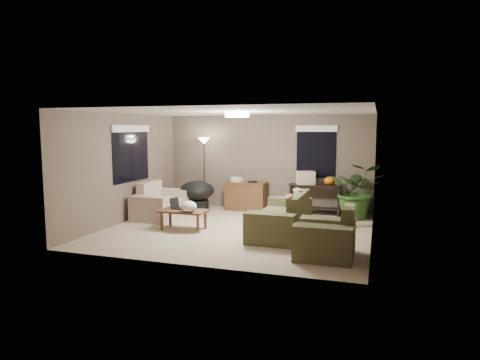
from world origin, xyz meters
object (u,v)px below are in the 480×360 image
(armchair, at_px, (326,240))
(houseplant, at_px, (357,197))
(loveseat, at_px, (161,205))
(papasan_chair, at_px, (197,194))
(cat_scratching_post, at_px, (350,217))
(floor_lamp, at_px, (204,149))
(main_sofa, at_px, (283,220))
(desk, at_px, (246,196))
(console_table, at_px, (315,197))
(coffee_table, at_px, (183,213))

(armchair, height_order, houseplant, houseplant)
(loveseat, bearing_deg, papasan_chair, 56.65)
(armchair, relative_size, houseplant, 0.74)
(loveseat, bearing_deg, cat_scratching_post, 3.87)
(papasan_chair, height_order, floor_lamp, floor_lamp)
(main_sofa, relative_size, desk, 2.00)
(console_table, xyz_separation_m, papasan_chair, (-2.97, -0.61, 0.03))
(houseplant, bearing_deg, cat_scratching_post, -96.28)
(armchair, distance_m, papasan_chair, 4.74)
(main_sofa, bearing_deg, desk, 124.06)
(coffee_table, bearing_deg, desk, 75.93)
(armchair, height_order, floor_lamp, floor_lamp)
(console_table, height_order, houseplant, houseplant)
(loveseat, bearing_deg, desk, 39.76)
(cat_scratching_post, bearing_deg, floor_lamp, 165.15)
(main_sofa, distance_m, cat_scratching_post, 1.65)
(loveseat, distance_m, cat_scratching_post, 4.49)
(houseplant, distance_m, cat_scratching_post, 1.01)
(loveseat, distance_m, desk, 2.26)
(houseplant, bearing_deg, armchair, -95.66)
(floor_lamp, relative_size, houseplant, 1.42)
(main_sofa, height_order, floor_lamp, floor_lamp)
(console_table, relative_size, houseplant, 0.97)
(coffee_table, bearing_deg, cat_scratching_post, 21.83)
(coffee_table, bearing_deg, houseplant, 33.51)
(main_sofa, height_order, coffee_table, main_sofa)
(loveseat, xyz_separation_m, houseplant, (4.59, 1.25, 0.23))
(main_sofa, bearing_deg, papasan_chair, 148.27)
(desk, distance_m, console_table, 1.82)
(desk, bearing_deg, main_sofa, -55.94)
(console_table, bearing_deg, cat_scratching_post, -51.93)
(main_sofa, xyz_separation_m, armchair, (1.03, -1.35, 0.00))
(houseplant, xyz_separation_m, cat_scratching_post, (-0.10, -0.95, -0.31))
(desk, bearing_deg, loveseat, -140.24)
(console_table, distance_m, papasan_chair, 3.04)
(coffee_table, height_order, floor_lamp, floor_lamp)
(armchair, relative_size, cat_scratching_post, 2.00)
(coffee_table, bearing_deg, loveseat, 136.73)
(main_sofa, height_order, armchair, same)
(main_sofa, relative_size, papasan_chair, 2.34)
(armchair, xyz_separation_m, houseplant, (0.33, 3.36, 0.23))
(floor_lamp, bearing_deg, console_table, 3.01)
(armchair, bearing_deg, desk, 125.36)
(loveseat, relative_size, houseplant, 1.19)
(main_sofa, bearing_deg, console_table, 81.52)
(console_table, xyz_separation_m, cat_scratching_post, (0.93, -1.18, -0.22))
(main_sofa, distance_m, console_table, 2.27)
(loveseat, bearing_deg, coffee_table, -43.27)
(main_sofa, height_order, loveseat, same)
(loveseat, relative_size, armchair, 1.60)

